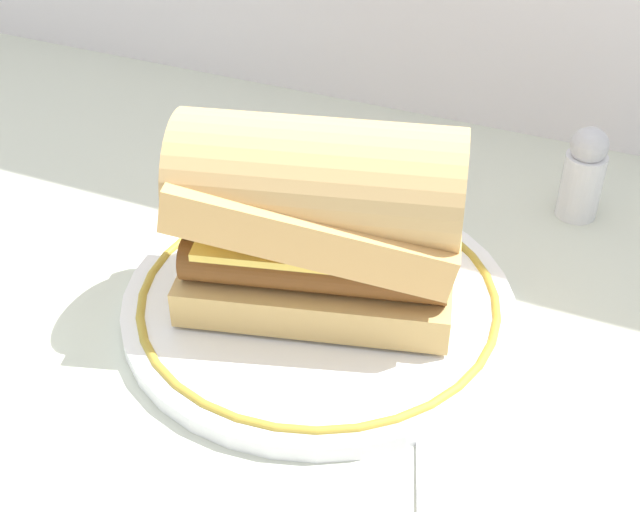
# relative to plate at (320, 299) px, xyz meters

# --- Properties ---
(ground_plane) EXTENTS (1.50, 1.50, 0.00)m
(ground_plane) POSITION_rel_plate_xyz_m (0.01, -0.00, -0.01)
(ground_plane) COLOR beige
(plate) EXTENTS (0.27, 0.27, 0.01)m
(plate) POSITION_rel_plate_xyz_m (0.00, 0.00, 0.00)
(plate) COLOR white
(plate) RESTS_ON ground_plane
(sausage_sandwich) EXTENTS (0.20, 0.14, 0.13)m
(sausage_sandwich) POSITION_rel_plate_xyz_m (0.00, -0.00, 0.07)
(sausage_sandwich) COLOR tan
(sausage_sandwich) RESTS_ON plate
(salt_shaker) EXTENTS (0.03, 0.03, 0.08)m
(salt_shaker) POSITION_rel_plate_xyz_m (0.14, 0.19, 0.03)
(salt_shaker) COLOR white
(salt_shaker) RESTS_ON ground_plane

